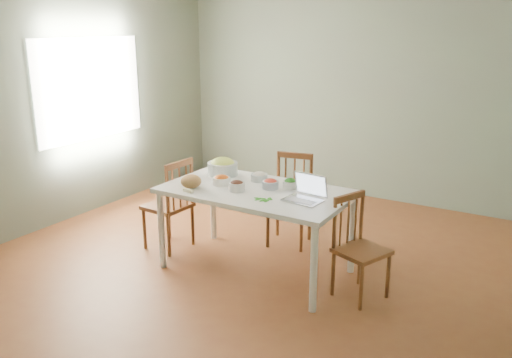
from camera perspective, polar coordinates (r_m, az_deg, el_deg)
The scene contains 20 objects.
floor at distance 5.34m, azimuth -0.16°, elevation -8.59°, with size 5.00×5.00×0.00m, color brown.
wall_back at distance 7.15m, azimuth 10.43°, elevation 8.88°, with size 5.00×0.00×2.70m, color slate.
wall_front at distance 3.13m, azimuth -24.72°, elevation -1.96°, with size 5.00×0.00×2.70m, color slate.
wall_left at distance 6.56m, azimuth -19.34°, elevation 7.57°, with size 0.00×5.00×2.70m, color slate.
window_left at distance 6.72m, azimuth -17.38°, elevation 9.23°, with size 0.04×1.60×1.20m, color white.
dining_table at distance 4.97m, azimuth 0.00°, elevation -5.53°, with size 1.70×0.96×0.80m, color white, non-canonical shape.
chair_far at distance 5.54m, azimuth 3.61°, elevation -2.35°, with size 0.42×0.40×0.95m, color #502A12, non-canonical shape.
chair_left at distance 5.52m, azimuth -9.49°, elevation -2.63°, with size 0.42×0.40×0.95m, color #502A12, non-canonical shape.
chair_right at distance 4.56m, azimuth 11.32°, elevation -7.37°, with size 0.39×0.37×0.88m, color #502A12, non-canonical shape.
bread_boule at distance 4.90m, azimuth -7.01°, elevation -0.25°, with size 0.19×0.19×0.12m, color #A7764B.
butter_stick at distance 4.79m, azimuth -7.31°, elevation -1.26°, with size 0.11×0.03×0.03m, color beige.
bowl_squash at distance 5.28m, azimuth -3.61°, elevation 1.34°, with size 0.30×0.30×0.17m, color #D3D065, non-canonical shape.
bowl_carrot at distance 4.97m, azimuth -3.72°, elevation -0.12°, with size 0.17×0.17×0.09m, color orange, non-canonical shape.
bowl_onion at distance 5.09m, azimuth 0.35°, elevation 0.27°, with size 0.16×0.16×0.09m, color silver, non-canonical shape.
bowl_mushroom at distance 4.79m, azimuth -2.09°, elevation -0.73°, with size 0.14×0.14×0.10m, color #3B160B, non-canonical shape.
bowl_redpep at distance 4.85m, azimuth 1.56°, elevation -0.51°, with size 0.15×0.15×0.09m, color red, non-canonical shape.
bowl_broccoli at distance 4.88m, azimuth 3.71°, elevation -0.45°, with size 0.14×0.14×0.09m, color #104009, non-canonical shape.
flatbread at distance 4.97m, azimuth 5.87°, elevation -0.61°, with size 0.21×0.21×0.02m, color tan.
basil_bunch at distance 4.56m, azimuth 0.66°, elevation -2.08°, with size 0.18×0.18×0.02m, color #0F6F0F, non-canonical shape.
laptop at distance 4.50m, azimuth 5.06°, elevation -1.07°, with size 0.32×0.27×0.22m, color silver, non-canonical shape.
Camera 1 is at (2.52, -4.13, 2.26)m, focal length 37.18 mm.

